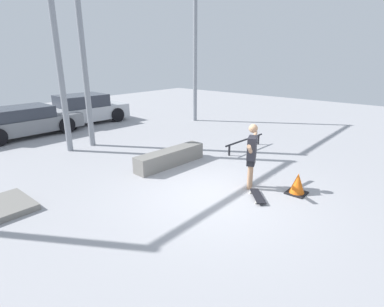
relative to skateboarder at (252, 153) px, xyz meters
The scene contains 9 objects.
ground_plane 1.37m from the skateboarder, 156.58° to the left, with size 36.00×36.00×0.00m, color #9E9EA3.
skateboarder is the anchor object (origin of this frame).
skateboard 1.05m from the skateboarder, 132.13° to the right, with size 0.71×0.68×0.08m.
grind_box 2.77m from the skateboarder, 92.77° to the left, with size 2.43×0.49×0.49m, color slate.
grind_rail 3.32m from the skateboarder, 33.35° to the left, with size 2.23×0.17×0.39m.
canopy_support_right 7.49m from the skateboarder, 68.78° to the left, with size 6.16×0.20×6.29m.
parked_car_grey 9.90m from the skateboarder, 99.10° to the left, with size 4.35×1.94×1.22m.
parked_car_silver 10.28m from the skateboarder, 81.80° to the left, with size 4.01×2.15×1.40m.
traffic_cone 1.32m from the skateboarder, 67.23° to the right, with size 0.45×0.45×0.52m.
Camera 1 is at (-5.31, -3.83, 3.19)m, focal length 28.00 mm.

